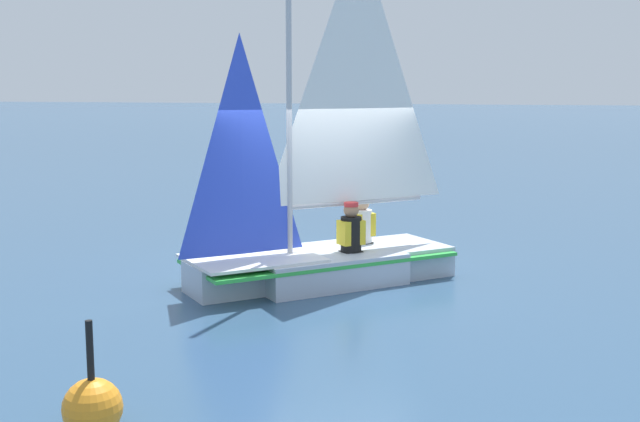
% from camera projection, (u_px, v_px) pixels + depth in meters
% --- Properties ---
extents(ground_plane, '(260.00, 260.00, 0.00)m').
position_uv_depth(ground_plane, '(320.00, 282.00, 11.65)').
color(ground_plane, '#2D4C6B').
extents(sailboat_main, '(3.72, 3.79, 5.10)m').
position_uv_depth(sailboat_main, '(323.00, 232.00, 11.56)').
color(sailboat_main, '#B2BCCC').
rests_on(sailboat_main, ground_plane).
extents(sailor_helm, '(0.42, 0.43, 1.16)m').
position_uv_depth(sailor_helm, '(351.00, 239.00, 11.57)').
color(sailor_helm, black).
rests_on(sailor_helm, ground_plane).
extents(sailor_crew, '(0.42, 0.43, 1.16)m').
position_uv_depth(sailor_crew, '(362.00, 231.00, 12.24)').
color(sailor_crew, black).
rests_on(sailor_crew, ground_plane).
extents(buoy_marker, '(0.50, 0.50, 1.00)m').
position_uv_depth(buoy_marker, '(92.00, 407.00, 6.61)').
color(buoy_marker, orange).
rests_on(buoy_marker, ground_plane).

